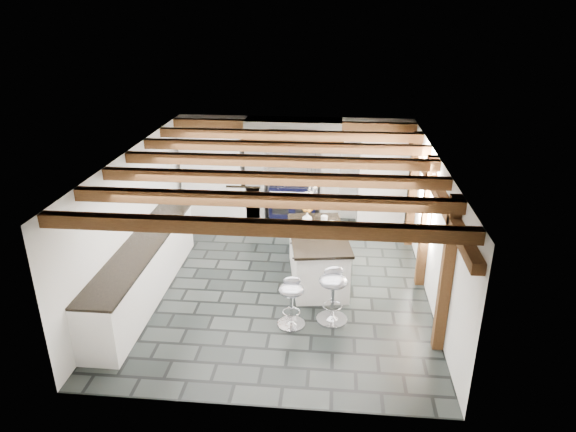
# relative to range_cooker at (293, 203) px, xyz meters

# --- Properties ---
(ground) EXTENTS (6.00, 6.00, 0.00)m
(ground) POSITION_rel_range_cooker_xyz_m (0.00, -2.68, -0.47)
(ground) COLOR black
(ground) RESTS_ON ground
(room_shell) EXTENTS (6.00, 6.03, 6.00)m
(room_shell) POSITION_rel_range_cooker_xyz_m (-0.61, -1.26, 0.60)
(room_shell) COLOR white
(room_shell) RESTS_ON ground
(range_cooker) EXTENTS (1.00, 0.63, 0.99)m
(range_cooker) POSITION_rel_range_cooker_xyz_m (0.00, 0.00, 0.00)
(range_cooker) COLOR black
(range_cooker) RESTS_ON ground
(kitchen_island) EXTENTS (1.21, 1.93, 1.19)m
(kitchen_island) POSITION_rel_range_cooker_xyz_m (0.64, -2.49, -0.01)
(kitchen_island) COLOR white
(kitchen_island) RESTS_ON ground
(bar_stool_near) EXTENTS (0.53, 0.53, 0.89)m
(bar_stool_near) POSITION_rel_range_cooker_xyz_m (0.91, -3.74, 0.09)
(bar_stool_near) COLOR silver
(bar_stool_near) RESTS_ON ground
(bar_stool_far) EXTENTS (0.44, 0.44, 0.78)m
(bar_stool_far) POSITION_rel_range_cooker_xyz_m (0.30, -3.92, 0.02)
(bar_stool_far) COLOR silver
(bar_stool_far) RESTS_ON ground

